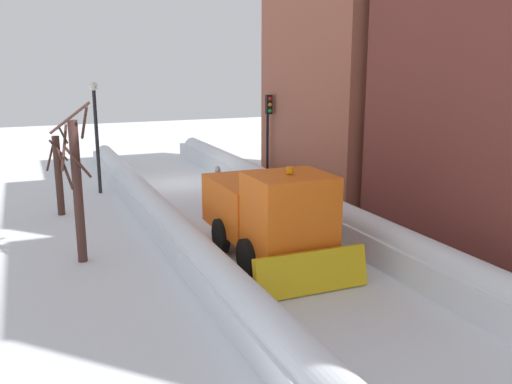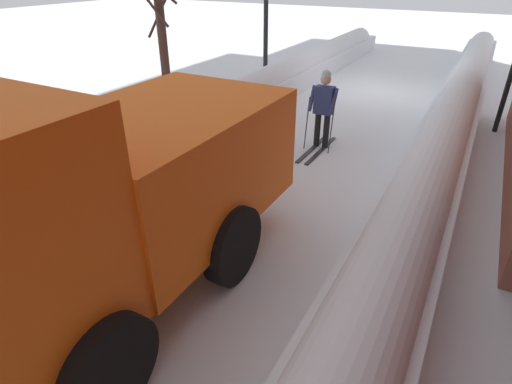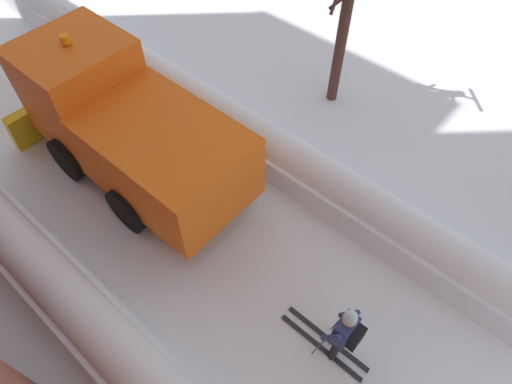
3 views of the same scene
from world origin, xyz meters
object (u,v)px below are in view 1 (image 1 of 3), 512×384
traffic_light_pole (268,123)px  street_lamp (96,123)px  plow_truck (269,212)px  skier (218,185)px  bare_tree_near (58,174)px  bare_tree_mid (77,187)px

traffic_light_pole → street_lamp: 7.90m
plow_truck → street_lamp: 11.72m
street_lamp → plow_truck: bearing=107.9°
skier → street_lamp: size_ratio=0.36×
bare_tree_near → bare_tree_mid: bearing=92.0°
plow_truck → street_lamp: size_ratio=1.18×
plow_truck → street_lamp: bearing=-72.1°
traffic_light_pole → plow_truck: bearing=65.9°
skier → bare_tree_near: size_ratio=0.51×
plow_truck → bare_tree_near: bearing=-54.8°
street_lamp → bare_tree_mid: street_lamp is taller
plow_truck → skier: plow_truck is taller
traffic_light_pole → bare_tree_near: traffic_light_pole is taller
skier → traffic_light_pole: size_ratio=0.41×
street_lamp → bare_tree_near: size_ratio=1.43×
traffic_light_pole → bare_tree_mid: bearing=37.4°
traffic_light_pole → street_lamp: street_lamp is taller
street_lamp → bare_tree_near: (1.92, 3.25, -1.55)m
traffic_light_pole → bare_tree_mid: (9.40, 7.19, -0.79)m
street_lamp → bare_tree_mid: 9.23m
plow_truck → bare_tree_near: size_ratio=1.69×
plow_truck → bare_tree_mid: 5.71m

